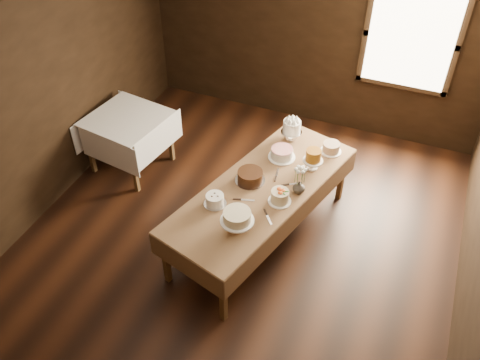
# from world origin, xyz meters

# --- Properties ---
(floor) EXTENTS (5.00, 6.00, 0.01)m
(floor) POSITION_xyz_m (0.00, 0.00, 0.00)
(floor) COLOR black
(floor) RESTS_ON ground
(ceiling) EXTENTS (5.00, 6.00, 0.01)m
(ceiling) POSITION_xyz_m (0.00, 0.00, 2.80)
(ceiling) COLOR beige
(ceiling) RESTS_ON wall_back
(wall_back) EXTENTS (5.00, 0.02, 2.80)m
(wall_back) POSITION_xyz_m (0.00, 3.00, 1.40)
(wall_back) COLOR black
(wall_back) RESTS_ON ground
(wall_left) EXTENTS (0.02, 6.00, 2.80)m
(wall_left) POSITION_xyz_m (-2.50, 0.00, 1.40)
(wall_left) COLOR black
(wall_left) RESTS_ON ground
(window) EXTENTS (1.10, 0.05, 1.30)m
(window) POSITION_xyz_m (1.30, 2.94, 1.60)
(window) COLOR #FFEABF
(window) RESTS_ON wall_back
(display_table) EXTENTS (1.66, 2.73, 0.79)m
(display_table) POSITION_xyz_m (0.21, 0.34, 0.73)
(display_table) COLOR #4B3219
(display_table) RESTS_ON ground
(side_table) EXTENTS (1.09, 1.09, 0.81)m
(side_table) POSITION_xyz_m (-1.93, 0.93, 0.72)
(side_table) COLOR #4B3219
(side_table) RESTS_ON ground
(cake_meringue) EXTENTS (0.27, 0.27, 0.28)m
(cake_meringue) POSITION_xyz_m (0.23, 1.34, 0.92)
(cake_meringue) COLOR silver
(cake_meringue) RESTS_ON display_table
(cake_speckled) EXTENTS (0.28, 0.28, 0.12)m
(cake_speckled) POSITION_xyz_m (0.76, 1.28, 0.85)
(cake_speckled) COLOR white
(cake_speckled) RESTS_ON display_table
(cake_lattice) EXTENTS (0.35, 0.35, 0.12)m
(cake_lattice) POSITION_xyz_m (0.24, 0.94, 0.85)
(cake_lattice) COLOR white
(cake_lattice) RESTS_ON display_table
(cake_caramel) EXTENTS (0.24, 0.24, 0.27)m
(cake_caramel) POSITION_xyz_m (0.63, 0.88, 0.91)
(cake_caramel) COLOR white
(cake_caramel) RESTS_ON display_table
(cake_chocolate) EXTENTS (0.35, 0.35, 0.13)m
(cake_chocolate) POSITION_xyz_m (0.04, 0.40, 0.86)
(cake_chocolate) COLOR silver
(cake_chocolate) RESTS_ON display_table
(cake_flowers) EXTENTS (0.27, 0.27, 0.15)m
(cake_flowers) POSITION_xyz_m (0.47, 0.20, 0.86)
(cake_flowers) COLOR white
(cake_flowers) RESTS_ON display_table
(cake_swirl) EXTENTS (0.28, 0.28, 0.13)m
(cake_swirl) POSITION_xyz_m (-0.17, -0.10, 0.85)
(cake_swirl) COLOR silver
(cake_swirl) RESTS_ON display_table
(cake_cream) EXTENTS (0.38, 0.38, 0.25)m
(cake_cream) POSITION_xyz_m (0.19, -0.35, 0.90)
(cake_cream) COLOR white
(cake_cream) RESTS_ON display_table
(cake_server_a) EXTENTS (0.24, 0.09, 0.01)m
(cake_server_a) POSITION_xyz_m (0.14, 0.09, 0.80)
(cake_server_a) COLOR silver
(cake_server_a) RESTS_ON display_table
(cake_server_b) EXTENTS (0.17, 0.20, 0.01)m
(cake_server_b) POSITION_xyz_m (0.46, -0.11, 0.80)
(cake_server_b) COLOR silver
(cake_server_b) RESTS_ON display_table
(cake_server_c) EXTENTS (0.06, 0.24, 0.01)m
(cake_server_c) POSITION_xyz_m (0.28, 0.65, 0.80)
(cake_server_c) COLOR silver
(cake_server_c) RESTS_ON display_table
(cake_server_d) EXTENTS (0.21, 0.16, 0.01)m
(cake_server_d) POSITION_xyz_m (0.54, 0.55, 0.80)
(cake_server_d) COLOR silver
(cake_server_d) RESTS_ON display_table
(flower_vase) EXTENTS (0.20, 0.20, 0.15)m
(flower_vase) POSITION_xyz_m (0.61, 0.43, 0.86)
(flower_vase) COLOR #2D2823
(flower_vase) RESTS_ON display_table
(flower_bouquet) EXTENTS (0.14, 0.14, 0.20)m
(flower_bouquet) POSITION_xyz_m (0.61, 0.43, 1.06)
(flower_bouquet) COLOR white
(flower_bouquet) RESTS_ON flower_vase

